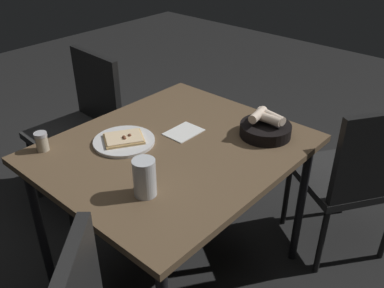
# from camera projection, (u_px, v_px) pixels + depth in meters

# --- Properties ---
(ground) EXTENTS (8.00, 8.00, 0.00)m
(ground) POSITION_uv_depth(u_px,v_px,m) (177.00, 269.00, 2.13)
(ground) COLOR black
(dining_table) EXTENTS (1.06, 0.91, 0.74)m
(dining_table) POSITION_uv_depth(u_px,v_px,m) (174.00, 159.00, 1.79)
(dining_table) COLOR brown
(dining_table) RESTS_ON ground
(pizza_plate) EXTENTS (0.26, 0.26, 0.04)m
(pizza_plate) POSITION_uv_depth(u_px,v_px,m) (124.00, 141.00, 1.77)
(pizza_plate) COLOR silver
(pizza_plate) RESTS_ON dining_table
(bread_basket) EXTENTS (0.22, 0.22, 0.11)m
(bread_basket) POSITION_uv_depth(u_px,v_px,m) (266.00, 128.00, 1.82)
(bread_basket) COLOR black
(bread_basket) RESTS_ON dining_table
(beer_glass) EXTENTS (0.08, 0.08, 0.14)m
(beer_glass) POSITION_uv_depth(u_px,v_px,m) (145.00, 179.00, 1.44)
(beer_glass) COLOR silver
(beer_glass) RESTS_ON dining_table
(pepper_shaker) EXTENTS (0.05, 0.05, 0.08)m
(pepper_shaker) POSITION_uv_depth(u_px,v_px,m) (42.00, 142.00, 1.71)
(pepper_shaker) COLOR #BFB299
(pepper_shaker) RESTS_ON dining_table
(napkin) EXTENTS (0.16, 0.12, 0.00)m
(napkin) POSITION_uv_depth(u_px,v_px,m) (184.00, 132.00, 1.86)
(napkin) COLOR white
(napkin) RESTS_ON dining_table
(chair_far) EXTENTS (0.61, 0.61, 0.88)m
(chair_far) POSITION_uv_depth(u_px,v_px,m) (355.00, 173.00, 2.00)
(chair_far) COLOR #292929
(chair_far) RESTS_ON ground
(chair_spare) EXTENTS (0.46, 0.46, 0.89)m
(chair_spare) POSITION_uv_depth(u_px,v_px,m) (83.00, 120.00, 2.44)
(chair_spare) COLOR #292929
(chair_spare) RESTS_ON ground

